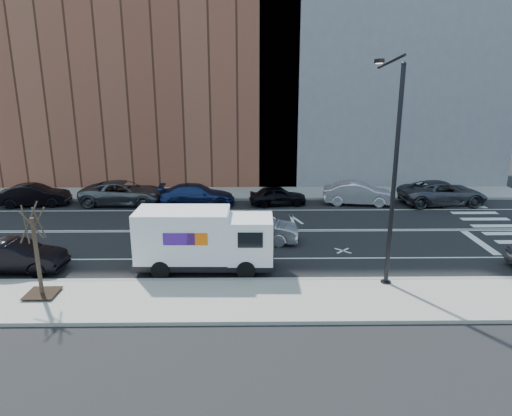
{
  "coord_description": "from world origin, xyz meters",
  "views": [
    {
      "loc": [
        1.29,
        -25.02,
        8.36
      ],
      "look_at": [
        1.61,
        -0.13,
        1.4
      ],
      "focal_mm": 32.0,
      "sensor_mm": 36.0,
      "label": 1
    }
  ],
  "objects": [
    {
      "name": "streetlight",
      "position": [
        7.0,
        -6.91,
        5.08
      ],
      "size": [
        0.44,
        4.02,
        9.34
      ],
      "color": "black",
      "rests_on": "ground"
    },
    {
      "name": "crosswalk",
      "position": [
        16.0,
        0.0,
        0.0
      ],
      "size": [
        3.0,
        14.0,
        0.01
      ],
      "primitive_type": null,
      "color": "white",
      "rests_on": "ground"
    },
    {
      "name": "sidewalk_near",
      "position": [
        0.0,
        -8.8,
        0.07
      ],
      "size": [
        44.0,
        3.6,
        0.15
      ],
      "primitive_type": "cube",
      "color": "gray",
      "rests_on": "ground"
    },
    {
      "name": "curb_near",
      "position": [
        0.0,
        -7.0,
        0.08
      ],
      "size": [
        44.0,
        0.25,
        0.17
      ],
      "primitive_type": "cube",
      "color": "gray",
      "rests_on": "ground"
    },
    {
      "name": "road_markings",
      "position": [
        0.0,
        0.0,
        0.0
      ],
      "size": [
        40.0,
        8.6,
        0.01
      ],
      "primitive_type": null,
      "color": "white",
      "rests_on": "ground"
    },
    {
      "name": "street_tree",
      "position": [
        -7.0,
        -8.4,
        1.45
      ],
      "size": [
        1.2,
        1.2,
        3.75
      ],
      "color": "black",
      "rests_on": "ground"
    },
    {
      "name": "far_parked_c",
      "position": [
        -7.57,
        6.03,
        0.82
      ],
      "size": [
        5.95,
        2.88,
        1.63
      ],
      "primitive_type": "imported",
      "rotation": [
        0.0,
        0.0,
        1.54
      ],
      "color": "#54565C",
      "rests_on": "ground"
    },
    {
      "name": "far_parked_g",
      "position": [
        14.71,
        5.7,
        0.82
      ],
      "size": [
        6.1,
        3.12,
        1.65
      ],
      "primitive_type": "imported",
      "rotation": [
        0.0,
        0.0,
        1.64
      ],
      "color": "#424349",
      "rests_on": "ground"
    },
    {
      "name": "far_parked_f",
      "position": [
        8.8,
        5.75,
        0.79
      ],
      "size": [
        4.97,
        2.24,
        1.58
      ],
      "primitive_type": "imported",
      "rotation": [
        0.0,
        0.0,
        1.45
      ],
      "color": "silver",
      "rests_on": "ground"
    },
    {
      "name": "far_parked_d",
      "position": [
        -2.4,
        5.6,
        0.75
      ],
      "size": [
        5.26,
        2.33,
        1.5
      ],
      "primitive_type": "imported",
      "rotation": [
        0.0,
        0.0,
        1.62
      ],
      "color": "navy",
      "rests_on": "ground"
    },
    {
      "name": "bldg_concrete",
      "position": [
        12.0,
        15.6,
        13.0
      ],
      "size": [
        20.0,
        10.0,
        26.0
      ],
      "primitive_type": "cube",
      "color": "slate",
      "rests_on": "ground"
    },
    {
      "name": "far_parked_e",
      "position": [
        3.2,
        5.63,
        0.67
      ],
      "size": [
        4.06,
        2.0,
        1.33
      ],
      "primitive_type": "imported",
      "rotation": [
        0.0,
        0.0,
        1.68
      ],
      "color": "black",
      "rests_on": "ground"
    },
    {
      "name": "driving_sedan",
      "position": [
        1.54,
        -1.86,
        0.76
      ],
      "size": [
        4.75,
        2.12,
        1.52
      ],
      "primitive_type": "imported",
      "rotation": [
        0.0,
        0.0,
        1.46
      ],
      "color": "#ACADB1",
      "rests_on": "ground"
    },
    {
      "name": "sidewalk_far",
      "position": [
        0.0,
        8.8,
        0.07
      ],
      "size": [
        44.0,
        3.6,
        0.15
      ],
      "primitive_type": "cube",
      "color": "gray",
      "rests_on": "ground"
    },
    {
      "name": "far_parked_b",
      "position": [
        -13.6,
        5.68,
        0.75
      ],
      "size": [
        4.72,
        2.1,
        1.51
      ],
      "primitive_type": "imported",
      "rotation": [
        0.0,
        0.0,
        1.68
      ],
      "color": "black",
      "rests_on": "ground"
    },
    {
      "name": "ground",
      "position": [
        0.0,
        0.0,
        0.0
      ],
      "size": [
        120.0,
        120.0,
        0.0
      ],
      "primitive_type": "plane",
      "color": "black",
      "rests_on": "ground"
    },
    {
      "name": "fedex_van",
      "position": [
        -0.84,
        -5.6,
        1.49
      ],
      "size": [
        6.26,
        2.31,
        2.84
      ],
      "rotation": [
        0.0,
        0.0,
        -0.02
      ],
      "color": "black",
      "rests_on": "ground"
    },
    {
      "name": "bldg_brick",
      "position": [
        -8.0,
        15.6,
        11.0
      ],
      "size": [
        26.0,
        10.0,
        22.0
      ],
      "primitive_type": "cube",
      "color": "brown",
      "rests_on": "ground"
    },
    {
      "name": "curb_far",
      "position": [
        0.0,
        7.0,
        0.08
      ],
      "size": [
        44.0,
        0.25,
        0.17
      ],
      "primitive_type": "cube",
      "color": "gray",
      "rests_on": "ground"
    },
    {
      "name": "near_parked_rear_a",
      "position": [
        -9.34,
        -5.7,
        0.73
      ],
      "size": [
        4.46,
        1.68,
        1.45
      ],
      "primitive_type": "imported",
      "rotation": [
        0.0,
        0.0,
        1.54
      ],
      "color": "black",
      "rests_on": "ground"
    }
  ]
}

